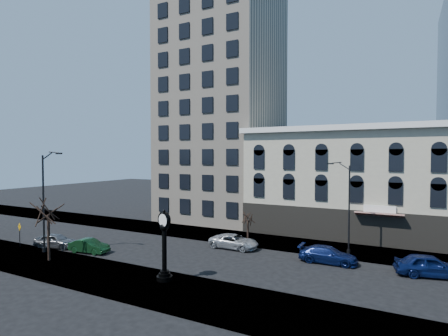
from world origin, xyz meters
The scene contains 16 objects.
ground centered at (0.00, 0.00, 0.00)m, with size 160.00×160.00×0.00m, color black.
sidewalk_far centered at (0.00, 8.00, 0.06)m, with size 160.00×6.00×0.12m, color gray.
sidewalk_near centered at (0.00, -8.00, 0.06)m, with size 160.00×6.00×0.12m, color gray.
cream_tower centered at (-6.11, 18.88, 19.32)m, with size 15.90×15.40×42.50m.
victorian_row centered at (12.00, 15.89, 6.00)m, with size 22.60×11.19×12.50m.
street_clock centered at (2.71, -6.79, 2.46)m, with size 1.18×1.18×5.18m.
street_lamp_near centered at (-11.33, -5.88, 7.44)m, with size 2.50×0.71×9.70m.
street_lamp_far centered at (13.07, 6.88, 6.68)m, with size 2.18×0.90×8.69m.
bare_tree_near centered at (-9.21, -7.53, 4.97)m, with size 3.74×3.74×6.42m.
bare_tree_far centered at (3.60, 6.38, 2.90)m, with size 2.16×2.16×3.70m.
warning_sign centered at (-15.78, -6.00, 1.77)m, with size 0.76×0.26×2.40m.
car_near_a centered at (-12.73, -4.23, 0.72)m, with size 1.70×4.23×1.44m, color #595B60.
car_near_b centered at (-8.37, -3.92, 0.65)m, with size 1.37×3.94×1.30m, color #143F1E.
car_far_a centered at (3.19, 3.86, 0.69)m, with size 2.28×4.95×1.38m, color #A5A8AD.
car_far_b centered at (12.44, 3.33, 0.71)m, with size 2.00×4.93×1.43m, color #0C194C.
car_far_c centered at (20.03, 3.45, 0.85)m, with size 2.00×4.98×1.70m, color #0C194C.
Camera 1 is at (18.26, -27.18, 9.23)m, focal length 28.00 mm.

